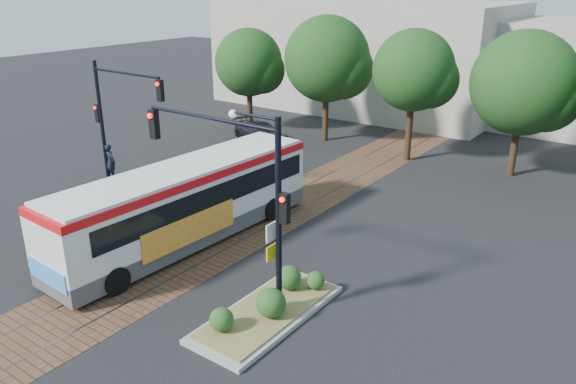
% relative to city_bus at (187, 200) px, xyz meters
% --- Properties ---
extents(ground, '(120.00, 120.00, 0.00)m').
position_rel_city_bus_xyz_m(ground, '(0.89, -1.33, -1.72)').
color(ground, black).
rests_on(ground, ground).
extents(trackbed, '(3.60, 40.00, 0.02)m').
position_rel_city_bus_xyz_m(trackbed, '(0.89, 2.67, -1.71)').
color(trackbed, brown).
rests_on(trackbed, ground).
extents(tree_row, '(26.40, 5.60, 7.67)m').
position_rel_city_bus_xyz_m(tree_row, '(2.10, 15.09, 3.13)').
color(tree_row, '#382314').
rests_on(tree_row, ground).
extents(warehouses, '(40.00, 13.00, 8.00)m').
position_rel_city_bus_xyz_m(warehouses, '(0.36, 27.42, 2.09)').
color(warehouses, '#ADA899').
rests_on(warehouses, ground).
extents(city_bus, '(2.98, 11.64, 3.09)m').
position_rel_city_bus_xyz_m(city_bus, '(0.00, 0.00, 0.00)').
color(city_bus, '#48484A').
rests_on(city_bus, ground).
extents(traffic_island, '(2.20, 5.20, 1.13)m').
position_rel_city_bus_xyz_m(traffic_island, '(5.71, -2.23, -1.39)').
color(traffic_island, gray).
rests_on(traffic_island, ground).
extents(signal_pole_main, '(5.49, 0.46, 6.00)m').
position_rel_city_bus_xyz_m(signal_pole_main, '(4.75, -2.14, 2.44)').
color(signal_pole_main, black).
rests_on(signal_pole_main, ground).
extents(signal_pole_left, '(4.99, 0.34, 6.00)m').
position_rel_city_bus_xyz_m(signal_pole_left, '(-7.48, 2.67, 2.14)').
color(signal_pole_left, black).
rests_on(signal_pole_left, ground).
extents(officer, '(0.67, 0.44, 1.85)m').
position_rel_city_bus_xyz_m(officer, '(-8.48, 2.80, -0.80)').
color(officer, black).
rests_on(officer, ground).
extents(parked_car, '(4.77, 3.12, 1.28)m').
position_rel_city_bus_xyz_m(parked_car, '(-6.62, 12.69, -1.08)').
color(parked_car, black).
rests_on(parked_car, ground).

